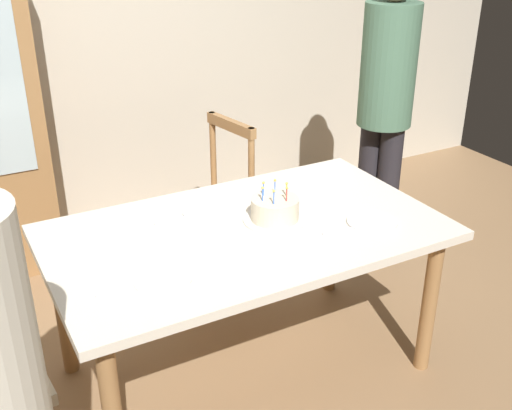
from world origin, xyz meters
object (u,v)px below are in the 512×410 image
(plate_near_celebrant, at_px, (163,279))
(person_guest, at_px, (386,99))
(dining_table, at_px, (246,246))
(birthday_cake, at_px, (274,210))
(plate_far_side, at_px, (207,211))
(plate_near_guest, at_px, (372,222))
(chair_spindle_back, at_px, (208,209))

(plate_near_celebrant, relative_size, person_guest, 0.13)
(dining_table, distance_m, birthday_cake, 0.20)
(birthday_cake, relative_size, person_guest, 0.16)
(plate_near_celebrant, xyz_separation_m, plate_far_side, (0.38, 0.44, 0.00))
(dining_table, bearing_deg, plate_far_side, 110.90)
(person_guest, bearing_deg, plate_far_side, -162.28)
(birthday_cake, height_order, person_guest, person_guest)
(plate_far_side, bearing_deg, plate_near_guest, -36.81)
(plate_near_celebrant, bearing_deg, dining_table, 25.46)
(chair_spindle_back, bearing_deg, birthday_cake, -93.04)
(dining_table, height_order, chair_spindle_back, chair_spindle_back)
(birthday_cake, bearing_deg, plate_near_celebrant, -159.72)
(birthday_cake, height_order, plate_far_side, birthday_cake)
(plate_near_celebrant, height_order, chair_spindle_back, chair_spindle_back)
(chair_spindle_back, bearing_deg, plate_far_side, -114.49)
(chair_spindle_back, bearing_deg, person_guest, -8.61)
(birthday_cake, xyz_separation_m, person_guest, (1.12, 0.65, 0.18))
(plate_near_celebrant, relative_size, chair_spindle_back, 0.23)
(dining_table, distance_m, plate_far_side, 0.25)
(plate_far_side, bearing_deg, birthday_cake, -43.62)
(plate_near_celebrant, bearing_deg, chair_spindle_back, 57.89)
(plate_near_celebrant, xyz_separation_m, plate_near_guest, (0.97, 0.00, 0.00))
(plate_near_guest, xyz_separation_m, person_guest, (0.76, 0.87, 0.23))
(person_guest, bearing_deg, chair_spindle_back, 171.39)
(birthday_cake, xyz_separation_m, plate_far_side, (-0.23, 0.22, -0.04))
(plate_far_side, relative_size, chair_spindle_back, 0.23)
(plate_near_guest, xyz_separation_m, chair_spindle_back, (-0.32, 1.04, -0.30))
(plate_far_side, height_order, plate_near_guest, same)
(birthday_cake, relative_size, plate_near_celebrant, 1.27)
(dining_table, relative_size, person_guest, 0.98)
(plate_far_side, distance_m, plate_near_guest, 0.74)
(plate_near_guest, bearing_deg, chair_spindle_back, 107.12)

